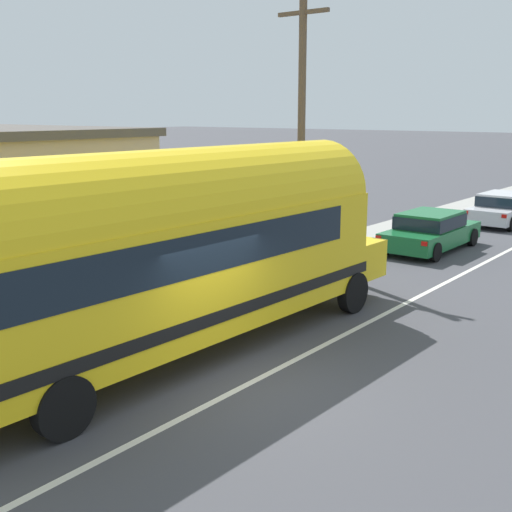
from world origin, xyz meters
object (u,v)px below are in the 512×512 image
Objects in this scene: painted_bus at (163,246)px; utility_pole at (301,124)px; car_second at (504,207)px; car_lead at (431,229)px.

utility_pole is at bearing 107.69° from painted_bus.
car_second is (0.01, 20.15, -1.56)m from painted_bus.
utility_pole is 9.19m from painted_bus.
painted_bus is 2.68× the size of car_lead.
car_lead is (2.50, 4.49, -3.68)m from utility_pole.
car_lead and car_second have the same top height.
painted_bus reaches higher than car_lead.
utility_pole reaches higher than car_lead.
car_lead is 7.15m from car_second.
car_lead is at bearing 60.92° from utility_pole.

